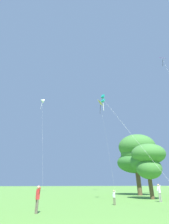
{
  "coord_description": "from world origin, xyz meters",
  "views": [
    {
      "loc": [
        -2.15,
        -4.72,
        1.71
      ],
      "look_at": [
        5.54,
        23.5,
        14.41
      ],
      "focal_mm": 26.8,
      "sensor_mm": 36.0,
      "label": 1
    }
  ],
  "objects_px": {
    "tree_left_oak": "(136,154)",
    "tree_right_cluster": "(147,160)",
    "kite_teal_box": "(103,99)",
    "person_in_red_shirt": "(159,191)",
    "kite_yellow_diamond": "(101,106)",
    "person_child_small": "(114,196)",
    "kite_purple_streamer": "(165,64)",
    "person_near_tree": "(38,196)",
    "kite_white_distant": "(42,101)"
  },
  "relations": [
    {
      "from": "tree_left_oak",
      "to": "tree_right_cluster",
      "type": "relative_size",
      "value": 1.53
    },
    {
      "from": "kite_teal_box",
      "to": "person_in_red_shirt",
      "type": "distance_m",
      "value": 12.27
    },
    {
      "from": "kite_yellow_diamond",
      "to": "tree_left_oak",
      "type": "height_order",
      "value": "kite_yellow_diamond"
    },
    {
      "from": "person_in_red_shirt",
      "to": "person_child_small",
      "type": "xyz_separation_m",
      "value": [
        -5.95,
        -1.43,
        -0.31
      ]
    },
    {
      "from": "kite_purple_streamer",
      "to": "person_in_red_shirt",
      "type": "xyz_separation_m",
      "value": [
        -8.74,
        -3.77,
        -21.96
      ]
    },
    {
      "from": "kite_teal_box",
      "to": "person_near_tree",
      "type": "xyz_separation_m",
      "value": [
        -7.28,
        -5.52,
        -11.01
      ]
    },
    {
      "from": "person_child_small",
      "to": "tree_left_oak",
      "type": "bearing_deg",
      "value": 49.47
    },
    {
      "from": "kite_white_distant",
      "to": "tree_left_oak",
      "type": "relative_size",
      "value": 2.32
    },
    {
      "from": "kite_teal_box",
      "to": "kite_purple_streamer",
      "type": "distance_m",
      "value": 18.19
    },
    {
      "from": "kite_teal_box",
      "to": "tree_left_oak",
      "type": "relative_size",
      "value": 1.22
    },
    {
      "from": "person_in_red_shirt",
      "to": "person_child_small",
      "type": "height_order",
      "value": "person_in_red_shirt"
    },
    {
      "from": "person_near_tree",
      "to": "person_child_small",
      "type": "xyz_separation_m",
      "value": [
        6.81,
        3.02,
        -0.24
      ]
    },
    {
      "from": "kite_white_distant",
      "to": "tree_right_cluster",
      "type": "xyz_separation_m",
      "value": [
        14.65,
        -23.42,
        -18.66
      ]
    },
    {
      "from": "kite_yellow_diamond",
      "to": "tree_left_oak",
      "type": "relative_size",
      "value": 2.58
    },
    {
      "from": "person_child_small",
      "to": "tree_right_cluster",
      "type": "bearing_deg",
      "value": 32.1
    },
    {
      "from": "person_child_small",
      "to": "tree_left_oak",
      "type": "relative_size",
      "value": 0.12
    },
    {
      "from": "person_child_small",
      "to": "tree_left_oak",
      "type": "height_order",
      "value": "tree_left_oak"
    },
    {
      "from": "person_child_small",
      "to": "person_in_red_shirt",
      "type": "bearing_deg",
      "value": 13.49
    },
    {
      "from": "tree_left_oak",
      "to": "kite_yellow_diamond",
      "type": "bearing_deg",
      "value": 89.79
    },
    {
      "from": "kite_purple_streamer",
      "to": "person_near_tree",
      "type": "distance_m",
      "value": 31.86
    },
    {
      "from": "kite_white_distant",
      "to": "person_near_tree",
      "type": "height_order",
      "value": "kite_white_distant"
    },
    {
      "from": "kite_yellow_diamond",
      "to": "tree_left_oak",
      "type": "bearing_deg",
      "value": -90.21
    },
    {
      "from": "tree_left_oak",
      "to": "kite_purple_streamer",
      "type": "bearing_deg",
      "value": -59.83
    },
    {
      "from": "kite_yellow_diamond",
      "to": "tree_right_cluster",
      "type": "relative_size",
      "value": 3.95
    },
    {
      "from": "kite_white_distant",
      "to": "person_in_red_shirt",
      "type": "height_order",
      "value": "kite_white_distant"
    },
    {
      "from": "tree_right_cluster",
      "to": "kite_teal_box",
      "type": "bearing_deg",
      "value": -163.54
    },
    {
      "from": "kite_teal_box",
      "to": "tree_right_cluster",
      "type": "distance_m",
      "value": 10.02
    },
    {
      "from": "kite_white_distant",
      "to": "tree_right_cluster",
      "type": "distance_m",
      "value": 33.33
    },
    {
      "from": "person_in_red_shirt",
      "to": "person_near_tree",
      "type": "distance_m",
      "value": 13.5
    },
    {
      "from": "kite_purple_streamer",
      "to": "tree_right_cluster",
      "type": "bearing_deg",
      "value": -174.47
    },
    {
      "from": "person_in_red_shirt",
      "to": "tree_right_cluster",
      "type": "relative_size",
      "value": 0.26
    },
    {
      "from": "person_near_tree",
      "to": "person_child_small",
      "type": "relative_size",
      "value": 1.32
    },
    {
      "from": "tree_right_cluster",
      "to": "person_child_small",
      "type": "bearing_deg",
      "value": -147.9
    },
    {
      "from": "kite_teal_box",
      "to": "kite_yellow_diamond",
      "type": "distance_m",
      "value": 31.63
    },
    {
      "from": "kite_white_distant",
      "to": "person_near_tree",
      "type": "distance_m",
      "value": 38.18
    },
    {
      "from": "person_in_red_shirt",
      "to": "tree_left_oak",
      "type": "relative_size",
      "value": 0.17
    },
    {
      "from": "person_in_red_shirt",
      "to": "kite_yellow_diamond",
      "type": "bearing_deg",
      "value": 80.61
    },
    {
      "from": "kite_yellow_diamond",
      "to": "tree_right_cluster",
      "type": "bearing_deg",
      "value": -97.9
    },
    {
      "from": "kite_purple_streamer",
      "to": "person_near_tree",
      "type": "bearing_deg",
      "value": -159.09
    },
    {
      "from": "kite_white_distant",
      "to": "person_child_small",
      "type": "bearing_deg",
      "value": -74.88
    },
    {
      "from": "kite_purple_streamer",
      "to": "kite_yellow_diamond",
      "type": "relative_size",
      "value": 0.94
    },
    {
      "from": "kite_white_distant",
      "to": "tree_left_oak",
      "type": "distance_m",
      "value": 29.03
    },
    {
      "from": "kite_teal_box",
      "to": "kite_white_distant",
      "type": "xyz_separation_m",
      "value": [
        -8.01,
        25.38,
        11.41
      ]
    },
    {
      "from": "person_child_small",
      "to": "kite_purple_streamer",
      "type": "bearing_deg",
      "value": 19.48
    },
    {
      "from": "kite_yellow_diamond",
      "to": "person_child_small",
      "type": "height_order",
      "value": "kite_yellow_diamond"
    },
    {
      "from": "kite_purple_streamer",
      "to": "tree_left_oak",
      "type": "distance_m",
      "value": 18.16
    },
    {
      "from": "tree_left_oak",
      "to": "tree_right_cluster",
      "type": "distance_m",
      "value": 8.84
    },
    {
      "from": "tree_right_cluster",
      "to": "kite_yellow_diamond",
      "type": "bearing_deg",
      "value": 82.1
    },
    {
      "from": "kite_teal_box",
      "to": "person_in_red_shirt",
      "type": "xyz_separation_m",
      "value": [
        5.47,
        -1.07,
        -10.94
      ]
    },
    {
      "from": "kite_teal_box",
      "to": "tree_left_oak",
      "type": "bearing_deg",
      "value": 44.32
    }
  ]
}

